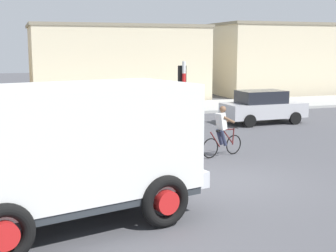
{
  "coord_description": "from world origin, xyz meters",
  "views": [
    {
      "loc": [
        -5.57,
        -11.45,
        3.66
      ],
      "look_at": [
        -0.92,
        2.5,
        1.2
      ],
      "focal_mm": 50.47,
      "sensor_mm": 36.0,
      "label": 1
    }
  ],
  "objects_px": {
    "truck_foreground": "(67,146)",
    "cyclist": "(222,131)",
    "car_white_mid": "(91,108)",
    "traffic_light_pole": "(183,95)",
    "car_red_near": "(263,107)"
  },
  "relations": [
    {
      "from": "cyclist",
      "to": "car_white_mid",
      "type": "xyz_separation_m",
      "value": [
        -3.12,
        7.94,
        -0.05
      ]
    },
    {
      "from": "car_red_near",
      "to": "car_white_mid",
      "type": "bearing_deg",
      "value": 165.01
    },
    {
      "from": "cyclist",
      "to": "car_red_near",
      "type": "relative_size",
      "value": 0.42
    },
    {
      "from": "traffic_light_pole",
      "to": "cyclist",
      "type": "bearing_deg",
      "value": -26.08
    },
    {
      "from": "traffic_light_pole",
      "to": "car_white_mid",
      "type": "bearing_deg",
      "value": 104.62
    },
    {
      "from": "car_white_mid",
      "to": "traffic_light_pole",
      "type": "bearing_deg",
      "value": -75.38
    },
    {
      "from": "cyclist",
      "to": "car_red_near",
      "type": "height_order",
      "value": "cyclist"
    },
    {
      "from": "car_red_near",
      "to": "car_white_mid",
      "type": "relative_size",
      "value": 0.94
    },
    {
      "from": "cyclist",
      "to": "car_white_mid",
      "type": "distance_m",
      "value": 8.53
    },
    {
      "from": "truck_foreground",
      "to": "traffic_light_pole",
      "type": "bearing_deg",
      "value": 49.53
    },
    {
      "from": "traffic_light_pole",
      "to": "car_white_mid",
      "type": "height_order",
      "value": "traffic_light_pole"
    },
    {
      "from": "cyclist",
      "to": "traffic_light_pole",
      "type": "height_order",
      "value": "traffic_light_pole"
    },
    {
      "from": "truck_foreground",
      "to": "cyclist",
      "type": "relative_size",
      "value": 3.4
    },
    {
      "from": "truck_foreground",
      "to": "traffic_light_pole",
      "type": "distance_m",
      "value": 6.89
    },
    {
      "from": "truck_foreground",
      "to": "cyclist",
      "type": "xyz_separation_m",
      "value": [
        5.66,
        4.64,
        -0.8
      ]
    }
  ]
}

